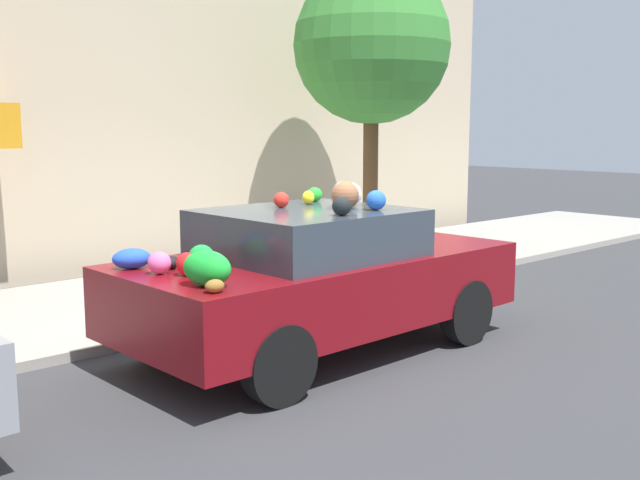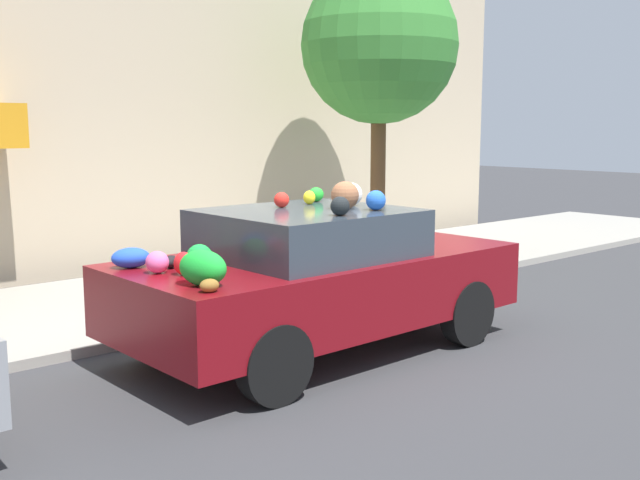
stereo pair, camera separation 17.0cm
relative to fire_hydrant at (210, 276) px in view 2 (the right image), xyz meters
The scene contains 6 objects.
ground_plane 1.84m from the fire_hydrant, 89.60° to the right, with size 60.00×60.00×0.00m, color #38383A.
sidewalk_curb 1.00m from the fire_hydrant, 89.23° to the left, with size 24.00×3.20×0.10m.
building_facade 3.71m from the fire_hydrant, 92.25° to the left, with size 18.00×1.20×4.89m.
street_tree 5.01m from the fire_hydrant, 16.00° to the left, with size 2.45×2.45×4.55m.
fire_hydrant is the anchor object (origin of this frame).
art_car 1.98m from the fire_hydrant, 90.90° to the right, with size 3.98×1.91×1.66m.
Camera 2 is at (-4.62, -5.51, 2.16)m, focal length 42.00 mm.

